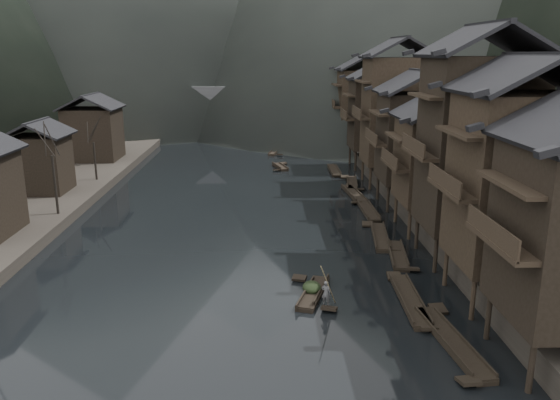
{
  "coord_description": "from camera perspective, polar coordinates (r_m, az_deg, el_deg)",
  "views": [
    {
      "loc": [
        2.35,
        -31.59,
        14.82
      ],
      "look_at": [
        3.7,
        14.08,
        2.5
      ],
      "focal_mm": 35.0,
      "sensor_mm": 36.0,
      "label": 1
    }
  ],
  "objects": [
    {
      "name": "stone_bridge",
      "position": [
        104.07,
        -3.02,
        9.72
      ],
      "size": [
        40.0,
        6.0,
        9.0
      ],
      "color": "#4C4C4F",
      "rests_on": "ground"
    },
    {
      "name": "hero_sampan",
      "position": [
        35.01,
        3.5,
        -9.62
      ],
      "size": [
        2.6,
        5.44,
        0.44
      ],
      "color": "black",
      "rests_on": "water"
    },
    {
      "name": "cargo_heap",
      "position": [
        34.98,
        3.35,
        -8.57
      ],
      "size": [
        1.19,
        1.56,
        0.72
      ],
      "primitive_type": "ellipsoid",
      "color": "black",
      "rests_on": "hero_sampan"
    },
    {
      "name": "left_houses",
      "position": [
        57.27,
        -25.26,
        4.44
      ],
      "size": [
        8.1,
        53.2,
        8.73
      ],
      "color": "black",
      "rests_on": "left_bank"
    },
    {
      "name": "boatman",
      "position": [
        33.01,
        4.84,
        -9.29
      ],
      "size": [
        0.68,
        0.59,
        1.56
      ],
      "primitive_type": "imported",
      "rotation": [
        0.0,
        0.0,
        2.68
      ],
      "color": "#535356",
      "rests_on": "hero_sampan"
    },
    {
      "name": "water",
      "position": [
        34.98,
        -5.46,
        -10.05
      ],
      "size": [
        300.0,
        300.0,
        0.0
      ],
      "primitive_type": "plane",
      "color": "black",
      "rests_on": "ground"
    },
    {
      "name": "moored_sampans",
      "position": [
        49.32,
        9.63,
        -2.37
      ],
      "size": [
        3.05,
        50.79,
        0.47
      ],
      "color": "black",
      "rests_on": "water"
    },
    {
      "name": "stilt_houses",
      "position": [
        53.36,
        14.74,
        8.5
      ],
      "size": [
        9.0,
        67.6,
        17.04
      ],
      "color": "black",
      "rests_on": "ground"
    },
    {
      "name": "midriver_boats",
      "position": [
        79.16,
        -0.29,
        4.45
      ],
      "size": [
        2.67,
        17.13,
        0.45
      ],
      "color": "black",
      "rests_on": "water"
    },
    {
      "name": "bamboo_pole",
      "position": [
        32.04,
        5.3,
        -4.98
      ],
      "size": [
        1.4,
        2.19,
        3.71
      ],
      "primitive_type": "cylinder",
      "rotation": [
        0.6,
        0.0,
        -0.56
      ],
      "color": "#8C7A51",
      "rests_on": "boatman"
    },
    {
      "name": "right_bank",
      "position": [
        79.91,
        22.51,
        3.91
      ],
      "size": [
        40.0,
        200.0,
        1.8
      ],
      "primitive_type": "cube",
      "color": "#2D2823",
      "rests_on": "ground"
    }
  ]
}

